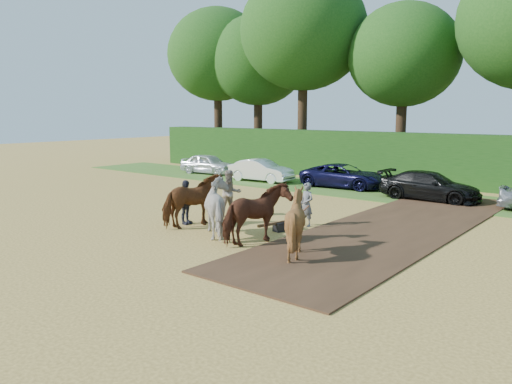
% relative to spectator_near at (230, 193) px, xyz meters
% --- Properties ---
extents(ground, '(120.00, 120.00, 0.00)m').
position_rel_spectator_near_xyz_m(ground, '(4.60, -4.74, -0.94)').
color(ground, gold).
rests_on(ground, ground).
extents(earth_strip, '(4.50, 17.00, 0.05)m').
position_rel_spectator_near_xyz_m(earth_strip, '(6.10, 2.26, -0.92)').
color(earth_strip, '#472D1C').
rests_on(earth_strip, ground).
extents(grass_verge, '(50.00, 5.00, 0.03)m').
position_rel_spectator_near_xyz_m(grass_verge, '(4.60, 9.26, -0.93)').
color(grass_verge, '#38601E').
rests_on(grass_verge, ground).
extents(hedgerow, '(46.00, 1.60, 3.00)m').
position_rel_spectator_near_xyz_m(hedgerow, '(4.60, 13.76, 0.56)').
color(hedgerow, '#14380F').
rests_on(hedgerow, ground).
extents(spectator_near, '(1.07, 1.15, 1.89)m').
position_rel_spectator_near_xyz_m(spectator_near, '(0.00, 0.00, 0.00)').
color(spectator_near, tan).
rests_on(spectator_near, ground).
extents(spectator_far, '(0.51, 1.03, 1.69)m').
position_rel_spectator_near_xyz_m(spectator_far, '(-0.34, -2.15, -0.10)').
color(spectator_far, '#252632').
rests_on(spectator_far, ground).
extents(plough_team, '(6.72, 4.69, 1.96)m').
position_rel_spectator_near_xyz_m(plough_team, '(2.78, -2.56, 0.03)').
color(plough_team, brown).
rests_on(plough_team, ground).
extents(parked_cars, '(35.87, 3.35, 1.43)m').
position_rel_spectator_near_xyz_m(parked_cars, '(6.21, 9.27, -0.25)').
color(parked_cars, silver).
rests_on(parked_cars, ground).
extents(treeline, '(48.70, 10.60, 14.21)m').
position_rel_spectator_near_xyz_m(treeline, '(2.91, 16.95, 8.03)').
color(treeline, '#382616').
rests_on(treeline, ground).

